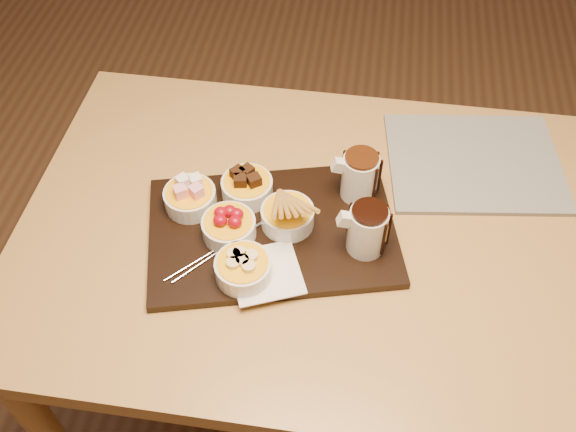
# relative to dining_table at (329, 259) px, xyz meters

# --- Properties ---
(ground) EXTENTS (5.00, 5.00, 0.00)m
(ground) POSITION_rel_dining_table_xyz_m (0.00, 0.00, -0.65)
(ground) COLOR brown
(ground) RESTS_ON ground
(dining_table) EXTENTS (1.20, 0.80, 0.75)m
(dining_table) POSITION_rel_dining_table_xyz_m (0.00, 0.00, 0.00)
(dining_table) COLOR #B28442
(dining_table) RESTS_ON ground
(serving_board) EXTENTS (0.52, 0.41, 0.02)m
(serving_board) POSITION_rel_dining_table_xyz_m (-0.11, -0.03, 0.11)
(serving_board) COLOR black
(serving_board) RESTS_ON dining_table
(napkin) EXTENTS (0.16, 0.16, 0.00)m
(napkin) POSITION_rel_dining_table_xyz_m (-0.10, -0.13, 0.12)
(napkin) COLOR white
(napkin) RESTS_ON serving_board
(bowl_marshmallows) EXTENTS (0.10, 0.10, 0.04)m
(bowl_marshmallows) POSITION_rel_dining_table_xyz_m (-0.27, 0.01, 0.14)
(bowl_marshmallows) COLOR silver
(bowl_marshmallows) RESTS_ON serving_board
(bowl_cake) EXTENTS (0.10, 0.10, 0.04)m
(bowl_cake) POSITION_rel_dining_table_xyz_m (-0.17, 0.05, 0.14)
(bowl_cake) COLOR silver
(bowl_cake) RESTS_ON serving_board
(bowl_strawberries) EXTENTS (0.10, 0.10, 0.04)m
(bowl_strawberries) POSITION_rel_dining_table_xyz_m (-0.19, -0.05, 0.14)
(bowl_strawberries) COLOR silver
(bowl_strawberries) RESTS_ON serving_board
(bowl_biscotti) EXTENTS (0.10, 0.10, 0.04)m
(bowl_biscotti) POSITION_rel_dining_table_xyz_m (-0.08, -0.01, 0.14)
(bowl_biscotti) COLOR silver
(bowl_biscotti) RESTS_ON serving_board
(bowl_bananas) EXTENTS (0.10, 0.10, 0.04)m
(bowl_bananas) POSITION_rel_dining_table_xyz_m (-0.14, -0.14, 0.14)
(bowl_bananas) COLOR silver
(bowl_bananas) RESTS_ON serving_board
(pitcher_dark_chocolate) EXTENTS (0.08, 0.08, 0.10)m
(pitcher_dark_chocolate) POSITION_rel_dining_table_xyz_m (0.07, -0.05, 0.16)
(pitcher_dark_chocolate) COLOR silver
(pitcher_dark_chocolate) RESTS_ON serving_board
(pitcher_milk_chocolate) EXTENTS (0.08, 0.08, 0.10)m
(pitcher_milk_chocolate) POSITION_rel_dining_table_xyz_m (0.04, 0.08, 0.16)
(pitcher_milk_chocolate) COLOR silver
(pitcher_milk_chocolate) RESTS_ON serving_board
(fondue_skewers) EXTENTS (0.21, 0.20, 0.01)m
(fondue_skewers) POSITION_rel_dining_table_xyz_m (-0.19, -0.08, 0.12)
(fondue_skewers) COLOR silver
(fondue_skewers) RESTS_ON serving_board
(newspaper) EXTENTS (0.39, 0.33, 0.01)m
(newspaper) POSITION_rel_dining_table_xyz_m (0.28, 0.22, 0.10)
(newspaper) COLOR beige
(newspaper) RESTS_ON dining_table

